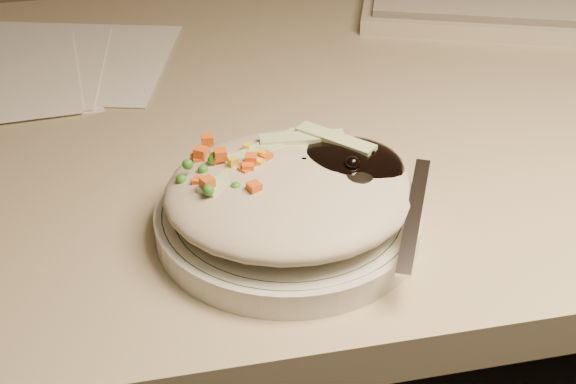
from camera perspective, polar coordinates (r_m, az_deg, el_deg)
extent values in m
cube|color=tan|center=(0.85, 4.56, 5.63)|extent=(1.40, 0.70, 0.04)
cylinder|color=silver|center=(0.63, 0.00, -1.96)|extent=(0.21, 0.21, 0.02)
torus|color=#144723|center=(0.63, 0.00, -1.21)|extent=(0.20, 0.20, 0.00)
torus|color=#144723|center=(0.63, 0.00, -1.21)|extent=(0.18, 0.18, 0.00)
ellipsoid|color=#AEA78D|center=(0.61, 0.10, 0.07)|extent=(0.19, 0.18, 0.04)
ellipsoid|color=black|center=(0.63, 3.83, 1.66)|extent=(0.10, 0.09, 0.03)
ellipsoid|color=orange|center=(0.62, -4.37, 0.74)|extent=(0.08, 0.08, 0.02)
sphere|color=black|center=(0.62, 1.14, 1.99)|extent=(0.01, 0.01, 0.01)
sphere|color=black|center=(0.63, 3.58, 2.56)|extent=(0.01, 0.01, 0.01)
sphere|color=black|center=(0.63, 5.78, 2.75)|extent=(0.01, 0.01, 0.01)
sphere|color=black|center=(0.64, 4.83, 2.85)|extent=(0.01, 0.01, 0.01)
sphere|color=black|center=(0.61, 4.59, 2.01)|extent=(0.01, 0.01, 0.01)
sphere|color=black|center=(0.62, 3.53, 2.20)|extent=(0.01, 0.01, 0.01)
sphere|color=black|center=(0.64, 4.25, 2.80)|extent=(0.01, 0.01, 0.01)
cube|color=orange|center=(0.61, -4.83, 2.68)|extent=(0.01, 0.01, 0.01)
cube|color=orange|center=(0.60, -3.04, 0.92)|extent=(0.01, 0.01, 0.01)
cube|color=orange|center=(0.63, -6.22, 2.81)|extent=(0.01, 0.01, 0.01)
cube|color=orange|center=(0.61, -2.64, 2.32)|extent=(0.01, 0.01, 0.01)
cube|color=orange|center=(0.60, -2.88, 1.72)|extent=(0.01, 0.01, 0.01)
cube|color=orange|center=(0.64, -6.41, 2.37)|extent=(0.01, 0.01, 0.01)
cube|color=orange|center=(0.62, -5.06, 2.38)|extent=(0.01, 0.01, 0.01)
cube|color=orange|center=(0.60, -3.03, 1.45)|extent=(0.01, 0.01, 0.01)
cube|color=orange|center=(0.61, -1.61, 2.45)|extent=(0.01, 0.01, 0.01)
cube|color=orange|center=(0.63, -5.76, 3.70)|extent=(0.01, 0.01, 0.01)
cube|color=orange|center=(0.59, -5.76, 0.66)|extent=(0.01, 0.01, 0.01)
cube|color=orange|center=(0.58, -2.42, 0.29)|extent=(0.01, 0.01, 0.01)
cube|color=orange|center=(0.60, -6.34, 0.66)|extent=(0.01, 0.01, 0.01)
cube|color=orange|center=(0.63, -6.30, 2.18)|extent=(0.01, 0.01, 0.01)
sphere|color=#388C28|center=(0.61, -3.05, 1.80)|extent=(0.01, 0.01, 0.01)
sphere|color=#388C28|center=(0.58, -5.68, 0.13)|extent=(0.01, 0.01, 0.01)
sphere|color=#388C28|center=(0.61, -6.06, 1.56)|extent=(0.01, 0.01, 0.01)
sphere|color=#388C28|center=(0.61, -7.15, 1.96)|extent=(0.01, 0.01, 0.01)
sphere|color=#388C28|center=(0.62, -3.40, 1.98)|extent=(0.01, 0.01, 0.01)
sphere|color=#388C28|center=(0.60, -2.28, 0.17)|extent=(0.01, 0.01, 0.01)
sphere|color=#388C28|center=(0.61, -4.38, 1.17)|extent=(0.01, 0.01, 0.01)
sphere|color=#388C28|center=(0.60, -4.77, 0.06)|extent=(0.01, 0.01, 0.01)
sphere|color=#388C28|center=(0.61, -7.58, 0.87)|extent=(0.01, 0.01, 0.01)
sphere|color=#388C28|center=(0.62, -5.18, 2.49)|extent=(0.01, 0.01, 0.01)
sphere|color=#388C28|center=(0.62, -5.37, 2.29)|extent=(0.01, 0.01, 0.01)
sphere|color=#388C28|center=(0.60, -5.82, 0.69)|extent=(0.01, 0.01, 0.01)
sphere|color=#388C28|center=(0.59, -3.74, 0.34)|extent=(0.01, 0.01, 0.01)
sphere|color=#388C28|center=(0.64, -1.54, 2.90)|extent=(0.01, 0.01, 0.01)
cube|color=yellow|center=(0.62, -3.51, 1.98)|extent=(0.01, 0.01, 0.01)
cube|color=yellow|center=(0.61, -2.03, 2.03)|extent=(0.01, 0.01, 0.01)
cube|color=yellow|center=(0.62, -4.55, 1.98)|extent=(0.01, 0.01, 0.01)
cube|color=yellow|center=(0.61, -3.91, 2.13)|extent=(0.01, 0.01, 0.01)
cube|color=yellow|center=(0.61, -4.34, 1.07)|extent=(0.01, 0.01, 0.01)
cube|color=yellow|center=(0.62, -1.94, 2.71)|extent=(0.01, 0.01, 0.01)
cube|color=yellow|center=(0.63, -2.91, 3.16)|extent=(0.01, 0.01, 0.01)
cube|color=yellow|center=(0.61, -3.45, 1.11)|extent=(0.01, 0.01, 0.01)
cube|color=#B2D18C|center=(0.63, -1.55, 3.21)|extent=(0.07, 0.05, 0.00)
cube|color=#B2D18C|center=(0.64, 1.01, 3.88)|extent=(0.07, 0.02, 0.00)
cube|color=#B2D18C|center=(0.60, -3.81, 1.31)|extent=(0.06, 0.06, 0.00)
cube|color=#B2D18C|center=(0.64, 3.41, 3.82)|extent=(0.06, 0.06, 0.00)
ellipsoid|color=silver|center=(0.61, 4.67, 1.23)|extent=(0.05, 0.06, 0.01)
cube|color=silver|center=(0.59, 8.94, -1.61)|extent=(0.06, 0.11, 0.03)
cube|color=#BAB499|center=(1.05, 16.59, 11.98)|extent=(0.43, 0.27, 0.02)
cube|color=beige|center=(1.05, 16.72, 12.70)|extent=(0.39, 0.24, 0.01)
cube|color=white|center=(0.95, -17.66, 8.96)|extent=(0.35, 0.28, 0.00)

